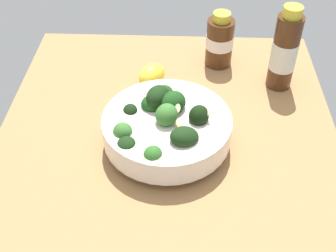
{
  "coord_description": "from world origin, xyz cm",
  "views": [
    {
      "loc": [
        2.35,
        -59.03,
        53.03
      ],
      "look_at": [
        0.18,
        -5.36,
        4.0
      ],
      "focal_mm": 46.96,
      "sensor_mm": 36.0,
      "label": 1
    }
  ],
  "objects_px": {
    "bowl_of_broccoli": "(167,126)",
    "bottle_short": "(220,41)",
    "lemon_wedge": "(152,75)",
    "bottle_tall": "(284,52)"
  },
  "relations": [
    {
      "from": "bowl_of_broccoli",
      "to": "bottle_short",
      "type": "height_order",
      "value": "bottle_short"
    },
    {
      "from": "lemon_wedge",
      "to": "bottle_tall",
      "type": "distance_m",
      "value": 0.26
    },
    {
      "from": "bowl_of_broccoli",
      "to": "bottle_short",
      "type": "xyz_separation_m",
      "value": [
        0.1,
        0.25,
        0.01
      ]
    },
    {
      "from": "bottle_tall",
      "to": "bottle_short",
      "type": "bearing_deg",
      "value": 148.72
    },
    {
      "from": "bowl_of_broccoli",
      "to": "lemon_wedge",
      "type": "bearing_deg",
      "value": 102.77
    },
    {
      "from": "bottle_tall",
      "to": "bowl_of_broccoli",
      "type": "bearing_deg",
      "value": -140.49
    },
    {
      "from": "lemon_wedge",
      "to": "bottle_tall",
      "type": "xyz_separation_m",
      "value": [
        0.25,
        0.01,
        0.05
      ]
    },
    {
      "from": "bottle_short",
      "to": "bowl_of_broccoli",
      "type": "bearing_deg",
      "value": -111.43
    },
    {
      "from": "lemon_wedge",
      "to": "bottle_tall",
      "type": "relative_size",
      "value": 0.36
    },
    {
      "from": "bowl_of_broccoli",
      "to": "bottle_short",
      "type": "distance_m",
      "value": 0.27
    }
  ]
}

